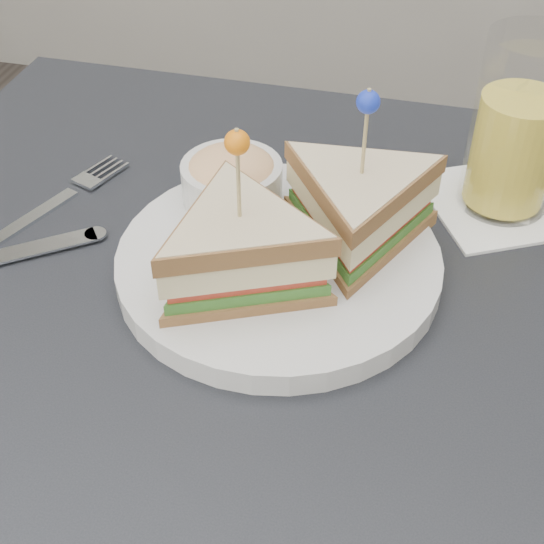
% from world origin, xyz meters
% --- Properties ---
extents(table, '(0.80, 0.80, 0.75)m').
position_xyz_m(table, '(0.00, 0.00, 0.67)').
color(table, black).
rests_on(table, ground).
extents(plate_meal, '(0.32, 0.30, 0.16)m').
position_xyz_m(plate_meal, '(0.01, 0.07, 0.79)').
color(plate_meal, silver).
rests_on(plate_meal, table).
extents(cutlery_fork, '(0.09, 0.18, 0.01)m').
position_xyz_m(cutlery_fork, '(-0.23, 0.11, 0.75)').
color(cutlery_fork, silver).
rests_on(cutlery_fork, table).
extents(drink_set, '(0.18, 0.18, 0.17)m').
position_xyz_m(drink_set, '(0.18, 0.22, 0.83)').
color(drink_set, white).
rests_on(drink_set, table).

